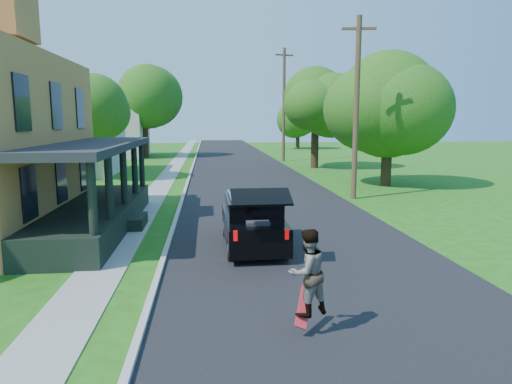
{
  "coord_description": "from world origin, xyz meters",
  "views": [
    {
      "loc": [
        -2.75,
        -10.77,
        3.91
      ],
      "look_at": [
        -1.3,
        3.0,
        1.73
      ],
      "focal_mm": 32.0,
      "sensor_mm": 36.0,
      "label": 1
    }
  ],
  "objects": [
    {
      "name": "skateboarder",
      "position": [
        -1.0,
        -3.0,
        1.19
      ],
      "size": [
        0.96,
        0.88,
        1.6
      ],
      "rotation": [
        0.0,
        0.0,
        3.58
      ],
      "color": "black",
      "rests_on": "ground"
    },
    {
      "name": "tree_right_far",
      "position": [
        9.48,
        50.98,
        4.69
      ],
      "size": [
        6.4,
        6.58,
        7.4
      ],
      "rotation": [
        0.0,
        0.0,
        -0.44
      ],
      "color": "black",
      "rests_on": "ground"
    },
    {
      "name": "tree_left_mid",
      "position": [
        -10.54,
        19.92,
        4.94
      ],
      "size": [
        4.98,
        4.8,
        7.55
      ],
      "rotation": [
        0.0,
        0.0,
        0.01
      ],
      "color": "black",
      "rests_on": "ground"
    },
    {
      "name": "skateboard",
      "position": [
        -1.03,
        -2.89,
        0.46
      ],
      "size": [
        0.47,
        0.66,
        0.63
      ],
      "rotation": [
        0.0,
        0.0,
        -0.05
      ],
      "color": "red",
      "rests_on": "ground"
    },
    {
      "name": "utility_pole_near",
      "position": [
        4.5,
        11.21,
        4.56
      ],
      "size": [
        1.64,
        0.39,
        8.84
      ],
      "rotation": [
        0.0,
        0.0,
        -0.16
      ],
      "color": "brown",
      "rests_on": "ground"
    },
    {
      "name": "street",
      "position": [
        0.0,
        20.0,
        0.0
      ],
      "size": [
        8.0,
        120.0,
        0.02
      ],
      "primitive_type": "cube",
      "color": "black",
      "rests_on": "ground"
    },
    {
      "name": "neighbor_house_mid",
      "position": [
        -13.5,
        24.0,
        4.19
      ],
      "size": [
        12.78,
        12.78,
        8.3
      ],
      "color": "beige",
      "rests_on": "ground"
    },
    {
      "name": "utility_pole_far",
      "position": [
        4.5,
        32.76,
        5.46
      ],
      "size": [
        1.77,
        0.52,
        10.6
      ],
      "rotation": [
        0.0,
        0.0,
        0.22
      ],
      "color": "brown",
      "rests_on": "ground"
    },
    {
      "name": "tree_right_mid",
      "position": [
        6.0,
        26.37,
        5.87
      ],
      "size": [
        6.93,
        6.58,
        8.98
      ],
      "rotation": [
        0.0,
        0.0,
        0.22
      ],
      "color": "black",
      "rests_on": "ground"
    },
    {
      "name": "tree_left_far",
      "position": [
        -9.34,
        38.6,
        6.68
      ],
      "size": [
        8.41,
        8.21,
        10.2
      ],
      "rotation": [
        0.0,
        0.0,
        0.4
      ],
      "color": "black",
      "rests_on": "ground"
    },
    {
      "name": "black_suv",
      "position": [
        -1.4,
        2.99,
        0.8
      ],
      "size": [
        1.77,
        4.5,
        2.09
      ],
      "rotation": [
        0.0,
        0.0,
        0.01
      ],
      "color": "black",
      "rests_on": "ground"
    },
    {
      "name": "curb",
      "position": [
        -4.05,
        20.0,
        0.0
      ],
      "size": [
        0.15,
        120.0,
        0.12
      ],
      "primitive_type": "cube",
      "color": "#A7A7A1",
      "rests_on": "ground"
    },
    {
      "name": "ground",
      "position": [
        0.0,
        0.0,
        0.0
      ],
      "size": [
        140.0,
        140.0,
        0.0
      ],
      "primitive_type": "plane",
      "color": "#265010",
      "rests_on": "ground"
    },
    {
      "name": "neighbor_house_far",
      "position": [
        -13.5,
        40.0,
        4.19
      ],
      "size": [
        12.78,
        12.78,
        8.3
      ],
      "color": "beige",
      "rests_on": "ground"
    },
    {
      "name": "front_walk",
      "position": [
        -9.5,
        6.0,
        0.0
      ],
      "size": [
        6.5,
        1.2,
        0.03
      ],
      "primitive_type": "cube",
      "color": "#97978F",
      "rests_on": "ground"
    },
    {
      "name": "sidewalk",
      "position": [
        -5.6,
        20.0,
        0.0
      ],
      "size": [
        1.3,
        120.0,
        0.03
      ],
      "primitive_type": "cube",
      "color": "#97978F",
      "rests_on": "ground"
    },
    {
      "name": "tree_right_near",
      "position": [
        7.83,
        15.52,
        5.48
      ],
      "size": [
        6.69,
        6.43,
        8.75
      ],
      "rotation": [
        0.0,
        0.0,
        0.11
      ],
      "color": "black",
      "rests_on": "ground"
    }
  ]
}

